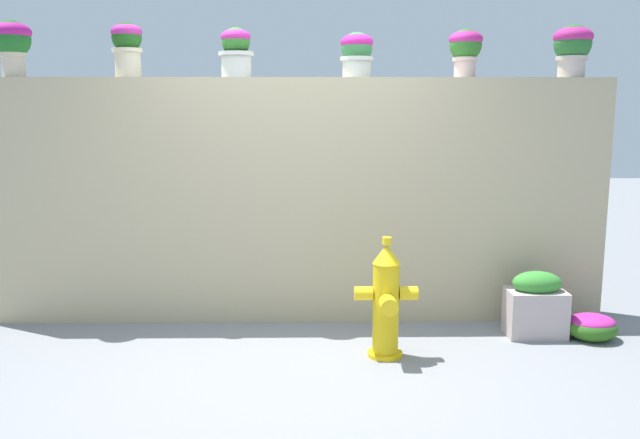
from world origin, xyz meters
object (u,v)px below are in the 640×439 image
at_px(potted_plant_0, 12,40).
at_px(potted_plant_4, 466,47).
at_px(flower_bush_left, 592,326).
at_px(potted_plant_1, 127,44).
at_px(potted_plant_2, 236,50).
at_px(potted_plant_5, 573,46).
at_px(fire_hydrant, 386,302).
at_px(planter_box, 536,305).
at_px(potted_plant_3, 357,52).

distance_m(potted_plant_0, potted_plant_4, 3.58).
height_order(potted_plant_4, flower_bush_left, potted_plant_4).
bearing_deg(flower_bush_left, potted_plant_4, 145.48).
bearing_deg(potted_plant_1, potted_plant_2, -2.63).
relative_size(potted_plant_1, potted_plant_5, 1.03).
height_order(potted_plant_0, potted_plant_5, potted_plant_0).
relative_size(potted_plant_4, flower_bush_left, 1.00).
bearing_deg(potted_plant_5, potted_plant_2, -179.43).
relative_size(potted_plant_4, fire_hydrant, 0.45).
distance_m(potted_plant_5, fire_hydrant, 2.57).
bearing_deg(potted_plant_1, flower_bush_left, -9.26).
distance_m(potted_plant_0, fire_hydrant, 3.53).
height_order(potted_plant_2, flower_bush_left, potted_plant_2).
bearing_deg(fire_hydrant, potted_plant_2, 141.62).
distance_m(flower_bush_left, planter_box, 0.44).
bearing_deg(fire_hydrant, potted_plant_5, 30.20).
relative_size(potted_plant_2, potted_plant_4, 1.00).
xyz_separation_m(potted_plant_1, potted_plant_5, (3.53, -0.01, -0.01)).
relative_size(potted_plant_1, fire_hydrant, 0.49).
xyz_separation_m(potted_plant_0, fire_hydrant, (2.86, -0.88, -1.87)).
relative_size(potted_plant_1, potted_plant_4, 1.11).
bearing_deg(potted_plant_0, potted_plant_2, -0.13).
xyz_separation_m(potted_plant_0, potted_plant_5, (4.42, 0.02, -0.03)).
xyz_separation_m(potted_plant_5, fire_hydrant, (-1.56, -0.91, -1.84)).
bearing_deg(planter_box, fire_hydrant, -160.94).
bearing_deg(flower_bush_left, potted_plant_3, 161.26).
relative_size(potted_plant_2, potted_plant_5, 0.93).
relative_size(fire_hydrant, flower_bush_left, 2.24).
distance_m(potted_plant_0, flower_bush_left, 5.00).
height_order(potted_plant_2, fire_hydrant, potted_plant_2).
height_order(potted_plant_2, potted_plant_4, same).
distance_m(potted_plant_3, fire_hydrant, 2.02).
relative_size(potted_plant_5, flower_bush_left, 1.07).
distance_m(potted_plant_2, fire_hydrant, 2.29).
xyz_separation_m(potted_plant_2, potted_plant_5, (2.67, 0.03, 0.04)).
bearing_deg(potted_plant_4, flower_bush_left, -34.52).
relative_size(potted_plant_4, planter_box, 0.75).
bearing_deg(planter_box, potted_plant_1, 171.02).
relative_size(potted_plant_0, fire_hydrant, 0.51).
xyz_separation_m(potted_plant_1, fire_hydrant, (1.97, -0.92, -1.84)).
bearing_deg(potted_plant_2, potted_plant_1, 177.37).
bearing_deg(potted_plant_4, potted_plant_3, -178.78).
bearing_deg(potted_plant_3, fire_hydrant, -80.46).
relative_size(potted_plant_2, fire_hydrant, 0.45).
distance_m(potted_plant_1, fire_hydrant, 2.85).
height_order(potted_plant_1, planter_box, potted_plant_1).
bearing_deg(planter_box, potted_plant_5, 54.44).
bearing_deg(potted_plant_1, planter_box, -8.98).
bearing_deg(potted_plant_5, fire_hydrant, -149.80).
xyz_separation_m(potted_plant_0, planter_box, (4.07, -0.47, -2.02)).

